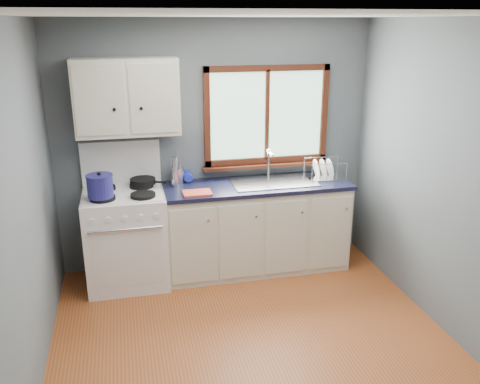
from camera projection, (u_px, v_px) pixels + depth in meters
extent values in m
cube|color=#9D4E24|center=(260.00, 358.00, 3.92)|extent=(3.20, 3.60, 0.02)
cube|color=white|center=(265.00, 13.00, 3.11)|extent=(3.20, 3.60, 0.02)
cube|color=#576065|center=(215.00, 146.00, 5.19)|extent=(3.20, 0.02, 2.50)
cube|color=#576065|center=(395.00, 373.00, 1.85)|extent=(3.20, 0.02, 2.50)
cube|color=#576065|center=(14.00, 226.00, 3.17)|extent=(0.02, 3.60, 2.50)
cube|color=#576065|center=(466.00, 189.00, 3.86)|extent=(0.02, 3.60, 2.50)
cube|color=white|center=(127.00, 239.00, 4.92)|extent=(0.76, 0.65, 0.92)
cube|color=white|center=(121.00, 163.00, 4.98)|extent=(0.76, 0.05, 0.44)
cube|color=silver|center=(123.00, 194.00, 4.77)|extent=(0.72, 0.59, 0.01)
cylinder|color=black|center=(103.00, 198.00, 4.59)|extent=(0.23, 0.23, 0.03)
cylinder|color=black|center=(143.00, 195.00, 4.66)|extent=(0.23, 0.23, 0.03)
cylinder|color=black|center=(103.00, 188.00, 4.86)|extent=(0.23, 0.23, 0.03)
cylinder|color=black|center=(142.00, 185.00, 4.94)|extent=(0.23, 0.23, 0.03)
cylinder|color=silver|center=(125.00, 230.00, 4.52)|extent=(0.66, 0.02, 0.02)
cube|color=silver|center=(128.00, 259.00, 4.64)|extent=(0.66, 0.01, 0.55)
cube|color=beige|center=(256.00, 228.00, 5.23)|extent=(1.85, 0.60, 0.88)
cube|color=black|center=(255.00, 262.00, 5.38)|extent=(1.85, 0.54, 0.08)
cube|color=black|center=(256.00, 186.00, 5.08)|extent=(1.89, 0.64, 0.04)
cube|color=silver|center=(274.00, 182.00, 5.11)|extent=(0.84, 0.46, 0.01)
cube|color=silver|center=(254.00, 190.00, 5.09)|extent=(0.36, 0.40, 0.14)
cube|color=silver|center=(292.00, 188.00, 5.18)|extent=(0.36, 0.40, 0.14)
cylinder|color=silver|center=(268.00, 164.00, 5.25)|extent=(0.02, 0.02, 0.28)
cylinder|color=silver|center=(270.00, 153.00, 5.15)|extent=(0.02, 0.16, 0.02)
sphere|color=silver|center=(269.00, 151.00, 5.21)|extent=(0.04, 0.04, 0.04)
cube|color=#9EC6A8|center=(267.00, 115.00, 5.19)|extent=(1.22, 0.01, 0.92)
cube|color=#451C0F|center=(268.00, 68.00, 5.02)|extent=(1.30, 0.05, 0.06)
cube|color=#451C0F|center=(266.00, 160.00, 5.32)|extent=(1.30, 0.05, 0.06)
cube|color=#451C0F|center=(207.00, 118.00, 5.04)|extent=(0.06, 0.05, 1.00)
cube|color=#451C0F|center=(324.00, 113.00, 5.30)|extent=(0.06, 0.05, 1.00)
cube|color=#451C0F|center=(267.00, 115.00, 5.17)|extent=(0.03, 0.05, 0.92)
cube|color=#451C0F|center=(267.00, 165.00, 5.31)|extent=(1.36, 0.10, 0.03)
cube|color=beige|center=(127.00, 97.00, 4.66)|extent=(0.95, 0.32, 0.70)
cube|color=beige|center=(100.00, 101.00, 4.46)|extent=(0.44, 0.01, 0.62)
cube|color=beige|center=(154.00, 99.00, 4.56)|extent=(0.44, 0.01, 0.62)
sphere|color=black|center=(114.00, 109.00, 4.50)|extent=(0.03, 0.03, 0.03)
sphere|color=black|center=(141.00, 108.00, 4.55)|extent=(0.03, 0.03, 0.03)
cylinder|color=black|center=(143.00, 181.00, 4.94)|extent=(0.33, 0.33, 0.05)
cube|color=black|center=(160.00, 182.00, 4.91)|extent=(0.14, 0.08, 0.01)
cylinder|color=navy|center=(100.00, 187.00, 4.54)|extent=(0.30, 0.30, 0.20)
cylinder|color=navy|center=(99.00, 176.00, 4.51)|extent=(0.31, 0.31, 0.01)
sphere|color=black|center=(99.00, 174.00, 4.51)|extent=(0.05, 0.05, 0.04)
cylinder|color=silver|center=(178.00, 175.00, 5.09)|extent=(0.16, 0.16, 0.16)
cylinder|color=silver|center=(180.00, 159.00, 5.04)|extent=(0.01, 0.01, 0.23)
cylinder|color=silver|center=(176.00, 157.00, 5.05)|extent=(0.01, 0.01, 0.27)
cylinder|color=silver|center=(177.00, 161.00, 5.02)|extent=(0.01, 0.01, 0.21)
cylinder|color=silver|center=(175.00, 172.00, 4.95)|extent=(0.07, 0.07, 0.29)
imported|color=#1B2AAC|center=(188.00, 170.00, 5.04)|extent=(0.11, 0.11, 0.27)
cube|color=#DD4D37|center=(197.00, 193.00, 4.77)|extent=(0.27, 0.19, 0.02)
cube|color=silver|center=(325.00, 177.00, 5.27)|extent=(0.40, 0.31, 0.01)
cylinder|color=silver|center=(312.00, 174.00, 5.08)|extent=(0.01, 0.01, 0.18)
cylinder|color=silver|center=(347.00, 172.00, 5.14)|extent=(0.01, 0.01, 0.18)
cylinder|color=silver|center=(304.00, 166.00, 5.34)|extent=(0.01, 0.01, 0.18)
cylinder|color=silver|center=(337.00, 165.00, 5.40)|extent=(0.01, 0.01, 0.18)
cylinder|color=silver|center=(330.00, 164.00, 5.08)|extent=(0.37, 0.03, 0.01)
cylinder|color=silver|center=(321.00, 157.00, 5.34)|extent=(0.37, 0.03, 0.01)
cylinder|color=white|center=(317.00, 169.00, 5.22)|extent=(0.06, 0.20, 0.20)
cylinder|color=white|center=(323.00, 168.00, 5.23)|extent=(0.06, 0.20, 0.20)
cylinder|color=white|center=(330.00, 168.00, 5.25)|extent=(0.06, 0.20, 0.20)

